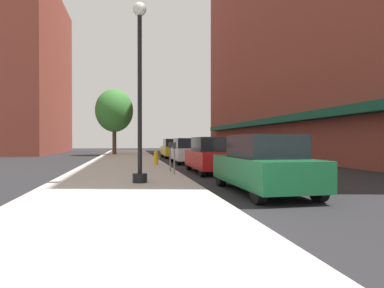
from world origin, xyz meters
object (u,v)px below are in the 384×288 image
Objects in this scene: tree_near at (114,111)px; car_green at (263,165)px; car_red at (212,156)px; car_white at (187,151)px; car_yellow at (173,149)px; lamppost at (140,89)px; parking_meter_near at (174,154)px; parking_meter_far at (170,153)px; fire_hydrant at (156,158)px.

tree_near is 26.44m from car_green.
car_red is 6.60m from car_white.
car_green and car_yellow have the same top height.
lamppost is at bearing 148.49° from car_green.
parking_meter_near is 1.35m from parking_meter_far.
tree_near is at bearing 99.42° from parking_meter_far.
tree_near reaches higher than car_yellow.
car_red is (1.95, 0.17, -0.14)m from parking_meter_far.
car_yellow is (0.00, 13.49, 0.00)m from car_red.
lamppost is 1.37× the size of car_green.
parking_meter_near is 0.30× the size of car_yellow.
tree_near reaches higher than car_red.
car_yellow is (3.41, 17.38, -2.39)m from lamppost.
car_red is (3.41, 3.89, -2.39)m from lamppost.
lamppost is 0.89× the size of tree_near.
car_red is 1.00× the size of car_yellow.
car_white is at bearing -68.15° from tree_near.
parking_meter_far is 0.30× the size of car_yellow.
tree_near is at bearing 131.92° from car_yellow.
lamppost reaches higher than car_white.
tree_near is at bearing 101.50° from car_green.
car_red is at bearing -75.08° from tree_near.
car_red is at bearing 89.95° from car_green.
car_white is at bearing 76.49° from parking_meter_near.
car_red is at bearing -91.74° from car_white.
parking_meter_near is 1.00× the size of parking_meter_far.
parking_meter_far is at bearing -107.82° from car_white.
car_yellow reaches higher than parking_meter_near.
parking_meter_near is at bearing -87.16° from fire_hydrant.
car_red is (2.23, -4.22, 0.29)m from fire_hydrant.
car_red and car_white have the same top height.
car_green is (1.95, -5.81, -0.14)m from parking_meter_far.
car_red is (1.95, 1.52, -0.14)m from parking_meter_near.
car_white is at bearing 46.71° from fire_hydrant.
car_green reaches higher than parking_meter_far.
car_green reaches higher than fire_hydrant.
parking_meter_near is at bearing -90.00° from parking_meter_far.
parking_meter_far is 20.43m from tree_near.
tree_near is 8.93m from car_yellow.
parking_meter_near is (1.46, 2.37, -2.25)m from lamppost.
car_white is (5.24, -13.07, -3.76)m from tree_near.
car_white is (0.00, 12.58, 0.00)m from car_green.
car_white reaches higher than parking_meter_far.
parking_meter_far is at bearing 108.50° from car_green.
parking_meter_near is 21.74m from tree_near.
parking_meter_near is at bearing 58.35° from lamppost.
car_green is (2.23, -10.20, 0.29)m from fire_hydrant.
parking_meter_far is (1.46, 3.72, -2.25)m from lamppost.
fire_hydrant is at bearing -135.04° from car_white.
parking_meter_near is at bearing -105.26° from car_white.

